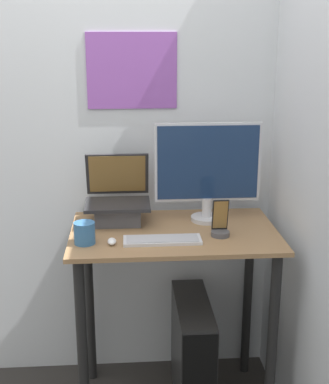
# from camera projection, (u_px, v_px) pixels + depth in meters

# --- Properties ---
(wall_back) EXTENTS (6.00, 0.06, 2.60)m
(wall_back) POSITION_uv_depth(u_px,v_px,m) (168.00, 129.00, 2.63)
(wall_back) COLOR silver
(wall_back) RESTS_ON ground_plane
(wall_side_right) EXTENTS (0.05, 6.00, 2.60)m
(wall_side_right) POSITION_uv_depth(u_px,v_px,m) (324.00, 157.00, 2.03)
(wall_side_right) COLOR silver
(wall_side_right) RESTS_ON ground_plane
(desk) EXTENTS (0.92, 0.58, 0.91)m
(desk) POSITION_uv_depth(u_px,v_px,m) (174.00, 270.00, 2.44)
(desk) COLOR #936D47
(desk) RESTS_ON ground_plane
(laptop) EXTENTS (0.30, 0.27, 0.31)m
(laptop) POSITION_uv_depth(u_px,v_px,m) (118.00, 205.00, 2.48)
(laptop) COLOR #4C4C51
(laptop) RESTS_ON desk
(monitor) EXTENTS (0.49, 0.15, 0.46)m
(monitor) POSITION_uv_depth(u_px,v_px,m) (208.00, 170.00, 2.45)
(monitor) COLOR silver
(monitor) RESTS_ON desk
(keyboard) EXTENTS (0.33, 0.11, 0.02)m
(keyboard) POSITION_uv_depth(u_px,v_px,m) (162.00, 240.00, 2.25)
(keyboard) COLOR silver
(keyboard) RESTS_ON desk
(mouse) EXTENTS (0.04, 0.06, 0.03)m
(mouse) POSITION_uv_depth(u_px,v_px,m) (112.00, 241.00, 2.22)
(mouse) COLOR white
(mouse) RESTS_ON desk
(cell_phone) EXTENTS (0.08, 0.08, 0.16)m
(cell_phone) POSITION_uv_depth(u_px,v_px,m) (220.00, 226.00, 2.31)
(cell_phone) COLOR #4C4C51
(cell_phone) RESTS_ON desk
(computer_tower) EXTENTS (0.16, 0.51, 0.54)m
(computer_tower) POSITION_uv_depth(u_px,v_px,m) (192.00, 354.00, 2.57)
(computer_tower) COLOR black
(computer_tower) RESTS_ON ground_plane
(mug) EXTENTS (0.09, 0.09, 0.09)m
(mug) POSITION_uv_depth(u_px,v_px,m) (85.00, 233.00, 2.22)
(mug) COLOR #336699
(mug) RESTS_ON desk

